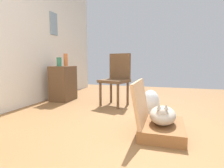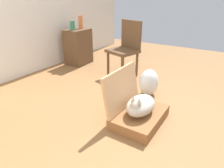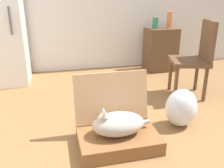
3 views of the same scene
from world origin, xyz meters
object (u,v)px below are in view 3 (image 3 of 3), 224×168
(suitcase_base, at_px, (118,140))
(side_table, at_px, (160,49))
(vase_short, at_px, (169,20))
(plastic_bag_white, at_px, (181,108))
(chair, at_px, (195,56))
(refrigerator, at_px, (0,25))
(cat, at_px, (117,123))
(vase_tall, at_px, (155,23))

(suitcase_base, height_order, side_table, side_table)
(side_table, xyz_separation_m, vase_short, (0.12, -0.00, 0.48))
(plastic_bag_white, relative_size, side_table, 0.54)
(vase_short, relative_size, chair, 0.27)
(side_table, bearing_deg, refrigerator, -178.82)
(suitcase_base, xyz_separation_m, plastic_bag_white, (0.69, 0.19, 0.13))
(refrigerator, relative_size, side_table, 2.36)
(cat, height_order, plastic_bag_white, plastic_bag_white)
(refrigerator, bearing_deg, vase_tall, 1.25)
(plastic_bag_white, relative_size, chair, 0.40)
(chair, bearing_deg, refrigerator, -99.07)
(vase_tall, bearing_deg, cat, -120.07)
(side_table, distance_m, chair, 1.17)
(vase_tall, xyz_separation_m, vase_short, (0.24, -0.00, 0.04))
(cat, xyz_separation_m, plastic_bag_white, (0.70, 0.19, -0.03))
(cat, height_order, chair, chair)
(vase_short, xyz_separation_m, chair, (-0.19, -1.15, -0.32))
(plastic_bag_white, bearing_deg, cat, -164.49)
(plastic_bag_white, xyz_separation_m, refrigerator, (-1.84, 1.77, 0.64))
(plastic_bag_white, bearing_deg, vase_short, 68.55)
(side_table, relative_size, vase_short, 2.75)
(cat, relative_size, chair, 0.55)
(plastic_bag_white, height_order, chair, chair)
(plastic_bag_white, distance_m, chair, 0.90)
(cat, distance_m, vase_tall, 2.39)
(plastic_bag_white, xyz_separation_m, side_table, (0.59, 1.82, 0.16))
(refrigerator, relative_size, vase_tall, 9.57)
(suitcase_base, relative_size, refrigerator, 0.40)
(vase_tall, bearing_deg, chair, -87.45)
(plastic_bag_white, height_order, vase_short, vase_short)
(vase_tall, bearing_deg, suitcase_base, -119.87)
(vase_short, bearing_deg, cat, -125.02)
(suitcase_base, distance_m, plastic_bag_white, 0.72)
(vase_tall, height_order, chair, chair)
(cat, relative_size, plastic_bag_white, 1.36)
(vase_tall, bearing_deg, side_table, -0.07)
(vase_tall, height_order, vase_short, vase_short)
(refrigerator, distance_m, vase_tall, 2.31)
(suitcase_base, xyz_separation_m, chair, (1.21, 0.86, 0.45))
(suitcase_base, xyz_separation_m, vase_short, (1.40, 2.01, 0.77))
(chair, bearing_deg, vase_short, -173.52)
(suitcase_base, bearing_deg, cat, 177.92)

